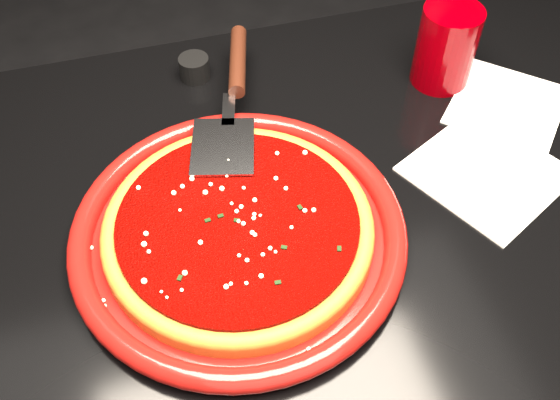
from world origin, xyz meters
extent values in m
cube|color=black|center=(0.00, 0.00, 0.38)|extent=(1.20, 0.80, 0.75)
cylinder|color=maroon|center=(-0.08, -0.01, 0.76)|extent=(0.44, 0.44, 0.03)
cylinder|color=#8F521B|center=(-0.08, -0.01, 0.77)|extent=(0.35, 0.35, 0.02)
torus|color=#8F521B|center=(-0.08, -0.01, 0.78)|extent=(0.35, 0.35, 0.02)
cylinder|color=#6B0300|center=(-0.08, -0.01, 0.78)|extent=(0.31, 0.31, 0.01)
cylinder|color=#7F0005|center=(0.28, 0.20, 0.81)|extent=(0.11, 0.11, 0.12)
cube|color=silver|center=(0.26, 0.01, 0.75)|extent=(0.23, 0.23, 0.00)
cube|color=silver|center=(0.35, 0.12, 0.75)|extent=(0.22, 0.22, 0.00)
cylinder|color=black|center=(-0.07, 0.30, 0.77)|extent=(0.05, 0.05, 0.03)
camera|label=1|loc=(-0.15, -0.45, 1.36)|focal=40.00mm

